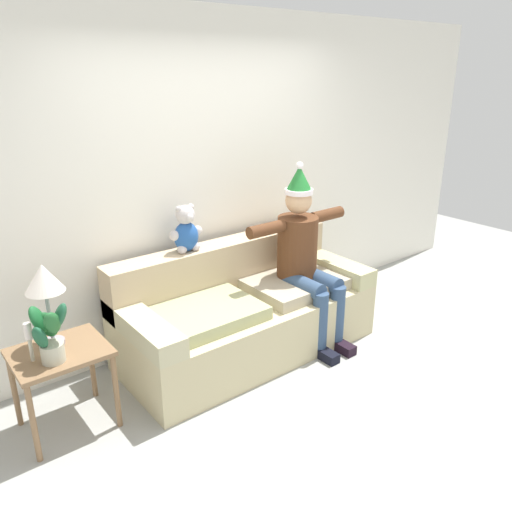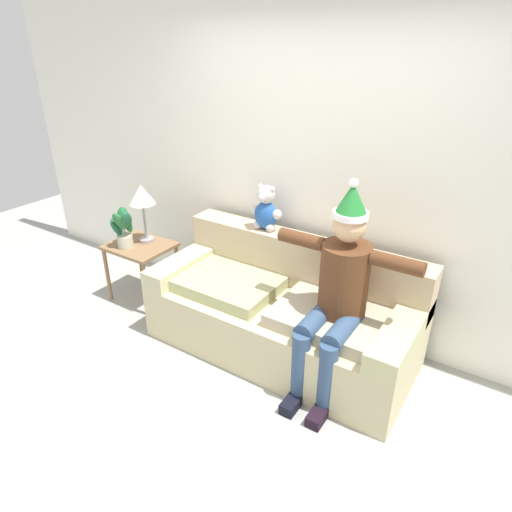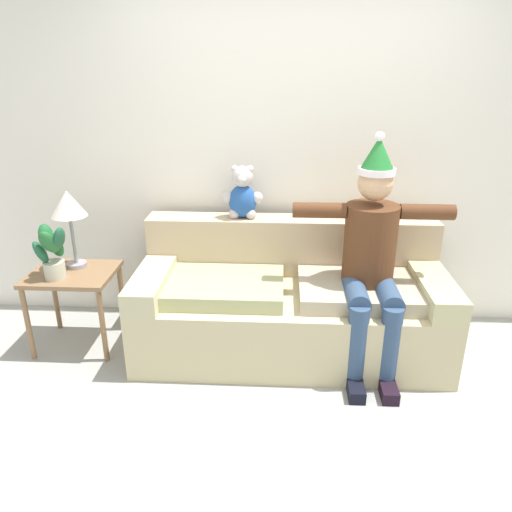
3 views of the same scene
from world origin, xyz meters
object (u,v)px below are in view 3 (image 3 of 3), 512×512
object	(u,v)px
couch	(290,302)
side_table	(73,283)
candle_tall	(44,251)
table_lamp	(68,208)
person_seated	(372,254)
teddy_bear	(243,195)
potted_plant	(52,251)

from	to	relation	value
couch	side_table	size ratio (longest dim) A/B	3.64
candle_tall	side_table	bearing A→B (deg)	7.05
table_lamp	candle_tall	bearing A→B (deg)	-144.27
person_seated	candle_tall	xyz separation A→B (m)	(-2.19, 0.08, -0.05)
couch	candle_tall	size ratio (longest dim) A/B	8.29
side_table	candle_tall	world-z (taller)	candle_tall
teddy_bear	candle_tall	world-z (taller)	teddy_bear
table_lamp	candle_tall	size ratio (longest dim) A/B	2.18
couch	side_table	world-z (taller)	couch
table_lamp	person_seated	bearing A→B (deg)	-5.42
person_seated	potted_plant	distance (m)	2.09
teddy_bear	table_lamp	world-z (taller)	teddy_bear
potted_plant	teddy_bear	bearing A→B (deg)	20.49
person_seated	candle_tall	bearing A→B (deg)	178.02
potted_plant	candle_tall	bearing A→B (deg)	139.15
couch	candle_tall	xyz separation A→B (m)	(-1.68, -0.09, 0.39)
teddy_bear	side_table	xyz separation A→B (m)	(-1.17, -0.36, -0.56)
couch	teddy_bear	bearing A→B (deg)	141.26
side_table	teddy_bear	bearing A→B (deg)	16.97
table_lamp	couch	bearing A→B (deg)	-0.93
teddy_bear	potted_plant	size ratio (longest dim) A/B	0.96
teddy_bear	candle_tall	distance (m)	1.41
table_lamp	teddy_bear	bearing A→B (deg)	12.54
candle_tall	person_seated	bearing A→B (deg)	-1.98
couch	side_table	distance (m)	1.53
person_seated	potted_plant	xyz separation A→B (m)	(-2.09, -0.01, -0.02)
potted_plant	candle_tall	xyz separation A→B (m)	(-0.10, 0.08, -0.03)
side_table	potted_plant	world-z (taller)	potted_plant
table_lamp	potted_plant	world-z (taller)	table_lamp
table_lamp	candle_tall	distance (m)	0.34
couch	teddy_bear	distance (m)	0.84
side_table	table_lamp	distance (m)	0.53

